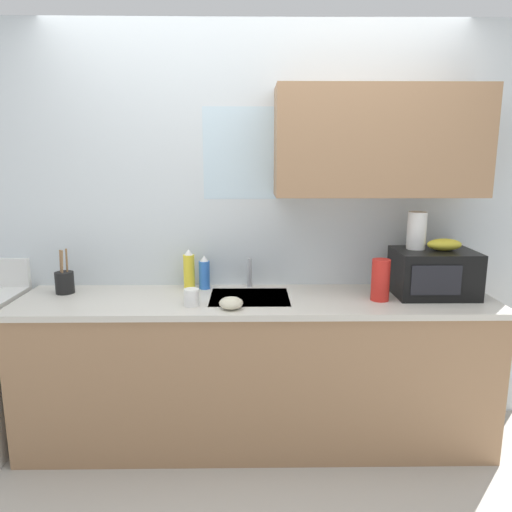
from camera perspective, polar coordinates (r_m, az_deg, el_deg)
The scene contains 12 objects.
kitchen_wall_assembly at distance 3.06m, azimuth 2.77°, elevation 5.17°, with size 3.54×0.42×2.50m.
counter_unit at distance 3.00m, azimuth -0.01°, elevation -13.05°, with size 2.77×0.63×0.90m.
sink_faucet at distance 3.05m, azimuth -0.76°, elevation -1.97°, with size 0.03×0.03×0.19m, color #B2B5BA.
microwave at distance 3.06m, azimuth 20.06°, elevation -1.87°, with size 0.46×0.35×0.27m.
banana_bunch at distance 3.04m, azimuth 21.16°, elevation 1.26°, with size 0.20×0.11×0.07m, color gold.
paper_towel_roll at distance 3.02m, azimuth 18.28°, elevation 2.85°, with size 0.11×0.11×0.22m, color white.
dish_soap_bottle_blue at distance 3.04m, azimuth -6.06°, elevation -2.02°, with size 0.07×0.07×0.21m.
dish_soap_bottle_yellow at distance 3.03m, azimuth -7.83°, elevation -1.68°, with size 0.07×0.07×0.25m.
cereal_canister at distance 2.86m, azimuth 14.36°, elevation -2.72°, with size 0.10×0.10×0.24m, color red.
mug_white at distance 2.72m, azimuth -7.55°, elevation -4.81°, with size 0.08×0.08×0.10m, color white.
utensil_crock at distance 3.15m, azimuth -21.48°, elevation -2.82°, with size 0.11×0.11×0.27m.
small_bowl at distance 2.65m, azimuth -2.93°, elevation -5.51°, with size 0.13×0.13×0.07m, color beige.
Camera 1 is at (-0.04, -2.73, 1.72)m, focal length 34.20 mm.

